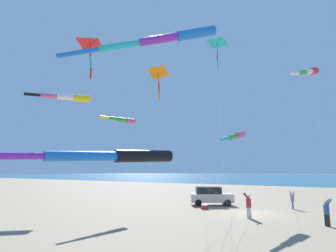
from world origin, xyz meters
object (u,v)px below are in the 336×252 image
parked_car (211,196)px  kite_windsock_red_high_left (123,120)px  person_adult_flyer (249,204)px  kite_windsock_white_trailing (308,72)px  person_child_grey_jacket (327,211)px  kite_windsock_teal_far_right (162,39)px  kite_delta_long_streamer_left (158,73)px  person_child_green_jacket (292,199)px  kite_delta_rainbow_low_near (90,45)px  kite_windsock_black_fish_shape (67,97)px  kite_windsock_magenta_far_left (114,156)px  kite_delta_striped_overhead (217,43)px  kite_windsock_checkered_midright (236,136)px  cooler_box (205,207)px

parked_car → kite_windsock_red_high_left: 11.95m
person_adult_flyer → kite_windsock_white_trailing: bearing=99.6°
kite_windsock_white_trailing → person_child_grey_jacket: bearing=31.2°
kite_windsock_teal_far_right → parked_car: bearing=-159.0°
person_child_grey_jacket → kite_windsock_red_high_left: size_ratio=0.16×
kite_windsock_white_trailing → kite_delta_long_streamer_left: (5.23, -9.87, 0.39)m
parked_car → person_child_green_jacket: (-1.62, 7.57, -0.07)m
kite_windsock_teal_far_right → kite_windsock_white_trailing: 13.61m
kite_delta_rainbow_low_near → kite_windsock_red_high_left: kite_delta_rainbow_low_near is taller
kite_windsock_black_fish_shape → kite_windsock_magenta_far_left: 25.23m
kite_windsock_white_trailing → kite_delta_long_streamer_left: kite_delta_long_streamer_left is taller
kite_delta_rainbow_low_near → kite_delta_striped_overhead: (-11.63, 3.51, 3.70)m
kite_windsock_magenta_far_left → kite_delta_long_streamer_left: bearing=-151.5°
person_adult_flyer → kite_windsock_red_high_left: (1.06, -12.22, 7.56)m
kite_windsock_checkered_midright → person_child_grey_jacket: bearing=77.7°
cooler_box → kite_delta_striped_overhead: size_ratio=0.04×
person_child_grey_jacket → kite_windsock_red_high_left: (1.01, -17.35, 7.63)m
kite_windsock_black_fish_shape → kite_delta_rainbow_low_near: size_ratio=1.26×
kite_windsock_white_trailing → kite_windsock_teal_far_right: bearing=-16.1°
cooler_box → kite_windsock_checkered_midright: bearing=71.4°
kite_windsock_white_trailing → kite_windsock_red_high_left: (1.85, -16.85, -2.09)m
person_child_grey_jacket → kite_windsock_magenta_far_left: kite_windsock_magenta_far_left is taller
cooler_box → kite_windsock_checkered_midright: 7.40m
person_child_green_jacket → kite_windsock_red_high_left: bearing=-58.8°
kite_delta_rainbow_low_near → kite_windsock_magenta_far_left: size_ratio=0.74×
kite_windsock_teal_far_right → kite_windsock_black_fish_shape: bearing=-115.8°
person_child_grey_jacket → kite_windsock_checkered_midright: size_ratio=0.21×
person_adult_flyer → kite_delta_rainbow_low_near: (10.22, -6.29, 10.47)m
kite_windsock_black_fish_shape → kite_windsock_teal_far_right: bearing=64.2°
kite_windsock_checkered_midright → kite_windsock_red_high_left: bearing=-77.6°
person_adult_flyer → kite_windsock_red_high_left: size_ratio=0.17×
kite_windsock_black_fish_shape → kite_delta_long_streamer_left: kite_windsock_black_fish_shape is taller
kite_delta_striped_overhead → parked_car: bearing=-143.3°
person_adult_flyer → kite_windsock_black_fish_shape: (1.70, -20.78, 11.10)m
kite_windsock_white_trailing → kite_windsock_magenta_far_left: (14.58, -4.79, -6.63)m
parked_car → cooler_box: (3.06, 0.91, -0.74)m
kite_windsock_red_high_left → kite_windsock_white_trailing: bearing=96.3°
kite_windsock_teal_far_right → kite_windsock_black_fish_shape: size_ratio=0.99×
person_adult_flyer → person_child_grey_jacket: bearing=89.5°
cooler_box → kite_delta_rainbow_low_near: kite_delta_rainbow_low_near is taller
kite_windsock_teal_far_right → cooler_box: bearing=-158.1°
person_child_grey_jacket → kite_windsock_teal_far_right: 15.19m
kite_delta_rainbow_low_near → kite_windsock_magenta_far_left: (3.57, 6.13, -7.45)m
kite_delta_long_streamer_left → kite_windsock_magenta_far_left: bearing=28.5°
kite_windsock_checkered_midright → kite_windsock_magenta_far_left: (15.14, 1.12, -2.40)m
person_adult_flyer → kite_delta_long_streamer_left: (4.44, -5.24, 10.04)m
kite_windsock_black_fish_shape → kite_windsock_checkered_midright: 20.54m
cooler_box → kite_windsock_teal_far_right: bearing=21.9°
kite_windsock_checkered_midright → kite_windsock_magenta_far_left: bearing=4.2°
kite_windsock_red_high_left → person_child_grey_jacket: bearing=93.3°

